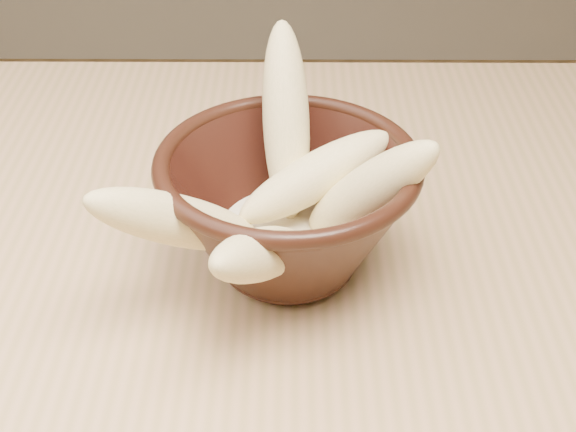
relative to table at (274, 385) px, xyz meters
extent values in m
cube|color=tan|center=(0.00, 0.00, 0.06)|extent=(1.20, 0.80, 0.04)
cylinder|color=black|center=(0.01, 0.04, 0.08)|extent=(0.08, 0.08, 0.01)
cylinder|color=black|center=(0.01, 0.04, 0.10)|extent=(0.08, 0.08, 0.01)
torus|color=black|center=(0.01, 0.04, 0.17)|extent=(0.19, 0.19, 0.01)
cylinder|color=beige|center=(0.01, 0.04, 0.11)|extent=(0.10, 0.10, 0.01)
ellipsoid|color=#CCBE78|center=(0.01, 0.09, 0.18)|extent=(0.04, 0.11, 0.14)
ellipsoid|color=#CCBE78|center=(-0.06, 0.00, 0.16)|extent=(0.13, 0.11, 0.11)
ellipsoid|color=#CCBE78|center=(0.07, 0.03, 0.16)|extent=(0.11, 0.07, 0.11)
ellipsoid|color=#CCBE78|center=(0.03, 0.06, 0.15)|extent=(0.13, 0.09, 0.07)
ellipsoid|color=#CCBE78|center=(-0.01, -0.02, 0.15)|extent=(0.09, 0.13, 0.10)
camera|label=1|loc=(0.01, -0.42, 0.47)|focal=50.00mm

